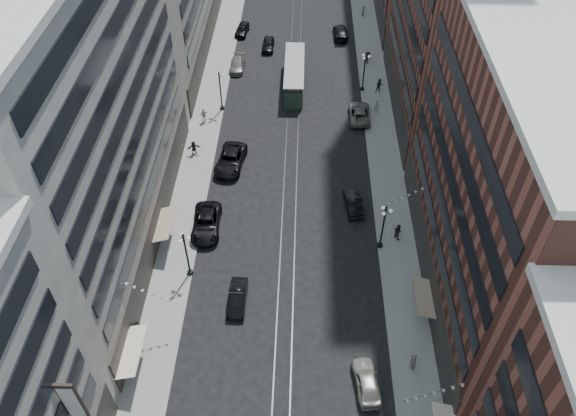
# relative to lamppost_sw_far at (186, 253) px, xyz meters

# --- Properties ---
(ground) EXTENTS (220.00, 220.00, 0.00)m
(ground) POSITION_rel_lamppost_sw_far_xyz_m (9.20, 32.00, -3.10)
(ground) COLOR black
(ground) RESTS_ON ground
(sidewalk_west) EXTENTS (4.00, 180.00, 0.15)m
(sidewalk_west) POSITION_rel_lamppost_sw_far_xyz_m (-1.80, 42.00, -3.02)
(sidewalk_west) COLOR gray
(sidewalk_west) RESTS_ON ground
(sidewalk_east) EXTENTS (4.00, 180.00, 0.15)m
(sidewalk_east) POSITION_rel_lamppost_sw_far_xyz_m (20.20, 42.00, -3.02)
(sidewalk_east) COLOR gray
(sidewalk_east) RESTS_ON ground
(rail_west) EXTENTS (0.12, 180.00, 0.02)m
(rail_west) POSITION_rel_lamppost_sw_far_xyz_m (8.50, 42.00, -3.09)
(rail_west) COLOR #2D2D33
(rail_west) RESTS_ON ground
(rail_east) EXTENTS (0.12, 180.00, 0.02)m
(rail_east) POSITION_rel_lamppost_sw_far_xyz_m (9.90, 42.00, -3.09)
(rail_east) COLOR #2D2D33
(rail_east) RESTS_ON ground
(building_west_mid) EXTENTS (8.00, 36.00, 28.00)m
(building_west_mid) POSITION_rel_lamppost_sw_far_xyz_m (-7.80, 5.00, 10.90)
(building_west_mid) COLOR #AAA697
(building_west_mid) RESTS_ON ground
(building_east_mid) EXTENTS (8.00, 30.00, 24.00)m
(building_east_mid) POSITION_rel_lamppost_sw_far_xyz_m (26.20, -0.00, 8.90)
(building_east_mid) COLOR brown
(building_east_mid) RESTS_ON ground
(lamppost_sw_far) EXTENTS (1.03, 1.14, 5.52)m
(lamppost_sw_far) POSITION_rel_lamppost_sw_far_xyz_m (0.00, 0.00, 0.00)
(lamppost_sw_far) COLOR black
(lamppost_sw_far) RESTS_ON sidewalk_west
(lamppost_sw_mid) EXTENTS (1.03, 1.14, 5.52)m
(lamppost_sw_mid) POSITION_rel_lamppost_sw_far_xyz_m (0.00, 27.00, 0.00)
(lamppost_sw_mid) COLOR black
(lamppost_sw_mid) RESTS_ON sidewalk_west
(lamppost_se_far) EXTENTS (1.03, 1.14, 5.52)m
(lamppost_se_far) POSITION_rel_lamppost_sw_far_xyz_m (18.40, 4.00, 0.00)
(lamppost_se_far) COLOR black
(lamppost_se_far) RESTS_ON sidewalk_east
(lamppost_se_mid) EXTENTS (1.03, 1.14, 5.52)m
(lamppost_se_mid) POSITION_rel_lamppost_sw_far_xyz_m (18.40, 32.00, 0.00)
(lamppost_se_mid) COLOR black
(lamppost_se_mid) RESTS_ON sidewalk_east
(streetcar) EXTENTS (2.59, 11.69, 3.23)m
(streetcar) POSITION_rel_lamppost_sw_far_xyz_m (9.20, 33.04, -1.60)
(streetcar) COLOR #273E2C
(streetcar) RESTS_ON ground
(car_2) EXTENTS (2.95, 6.07, 1.66)m
(car_2) POSITION_rel_lamppost_sw_far_xyz_m (0.80, 5.96, -2.27)
(car_2) COLOR black
(car_2) RESTS_ON ground
(car_4) EXTENTS (2.42, 4.76, 1.55)m
(car_4) POSITION_rel_lamppost_sw_far_xyz_m (16.00, -11.06, -2.32)
(car_4) COLOR gray
(car_4) RESTS_ON ground
(car_5) EXTENTS (1.58, 4.38, 1.44)m
(car_5) POSITION_rel_lamppost_sw_far_xyz_m (4.87, -3.14, -2.38)
(car_5) COLOR black
(car_5) RESTS_ON ground
(pedestrian_2) EXTENTS (0.98, 0.67, 1.86)m
(pedestrian_2) POSITION_rel_lamppost_sw_far_xyz_m (-3.30, -6.91, -2.02)
(pedestrian_2) COLOR black
(pedestrian_2) RESTS_ON sidewalk_west
(pedestrian_4) EXTENTS (0.61, 1.17, 1.93)m
(pedestrian_4) POSITION_rel_lamppost_sw_far_xyz_m (19.91, -9.37, -1.98)
(pedestrian_4) COLOR #ABA58D
(pedestrian_4) RESTS_ON sidewalk_east
(car_7) EXTENTS (3.67, 6.56, 1.73)m
(car_7) POSITION_rel_lamppost_sw_far_xyz_m (2.26, 15.96, -2.23)
(car_7) COLOR black
(car_7) RESTS_ON ground
(car_8) EXTENTS (1.99, 4.76, 1.38)m
(car_8) POSITION_rel_lamppost_sw_far_xyz_m (1.01, 37.01, -2.41)
(car_8) COLOR #68655C
(car_8) RESTS_ON ground
(car_9) EXTENTS (2.26, 4.44, 1.45)m
(car_9) POSITION_rel_lamppost_sw_far_xyz_m (0.80, 47.33, -2.37)
(car_9) COLOR black
(car_9) RESTS_ON ground
(car_10) EXTENTS (2.14, 4.62, 1.47)m
(car_10) POSITION_rel_lamppost_sw_far_xyz_m (16.00, 9.53, -2.36)
(car_10) COLOR black
(car_10) RESTS_ON ground
(car_11) EXTENTS (2.67, 5.59, 1.54)m
(car_11) POSITION_rel_lamppost_sw_far_xyz_m (17.60, 25.72, -2.33)
(car_11) COLOR slate
(car_11) RESTS_ON ground
(car_12) EXTENTS (2.29, 5.26, 1.50)m
(car_12) POSITION_rel_lamppost_sw_far_xyz_m (16.00, 46.87, -2.34)
(car_12) COLOR black
(car_12) RESTS_ON ground
(car_13) EXTENTS (1.82, 4.29, 1.45)m
(car_13) POSITION_rel_lamppost_sw_far_xyz_m (5.09, 42.80, -2.37)
(car_13) COLOR black
(car_13) RESTS_ON ground
(pedestrian_5) EXTENTS (1.63, 0.89, 1.69)m
(pedestrian_5) POSITION_rel_lamppost_sw_far_xyz_m (-2.25, 17.91, -2.10)
(pedestrian_5) COLOR black
(pedestrian_5) RESTS_ON sidewalk_west
(pedestrian_6) EXTENTS (1.18, 0.86, 1.84)m
(pedestrian_6) POSITION_rel_lamppost_sw_far_xyz_m (-1.92, 24.27, -2.03)
(pedestrian_6) COLOR #BBAB9B
(pedestrian_6) RESTS_ON sidewalk_west
(pedestrian_7) EXTENTS (0.92, 1.01, 1.84)m
(pedestrian_7) POSITION_rel_lamppost_sw_far_xyz_m (20.20, 5.20, -2.03)
(pedestrian_7) COLOR black
(pedestrian_7) RESTS_ON sidewalk_east
(pedestrian_8) EXTENTS (0.80, 0.67, 1.89)m
(pedestrian_8) POSITION_rel_lamppost_sw_far_xyz_m (19.79, 27.03, -2.00)
(pedestrian_8) COLOR #BDB69D
(pedestrian_8) RESTS_ON sidewalk_east
(pedestrian_9) EXTENTS (1.25, 0.82, 1.79)m
(pedestrian_9) POSITION_rel_lamppost_sw_far_xyz_m (19.55, 38.88, -2.05)
(pedestrian_9) COLOR black
(pedestrian_9) RESTS_ON sidewalk_east
(pedestrian_extra_0) EXTENTS (1.05, 0.75, 1.95)m
(pedestrian_extra_0) POSITION_rel_lamppost_sw_far_xyz_m (20.60, 31.55, -1.97)
(pedestrian_extra_0) COLOR black
(pedestrian_extra_0) RESTS_ON sidewalk_east
(pedestrian_extra_1) EXTENTS (0.84, 0.98, 1.76)m
(pedestrian_extra_1) POSITION_rel_lamppost_sw_far_xyz_m (19.99, 53.59, -2.07)
(pedestrian_extra_1) COLOR beige
(pedestrian_extra_1) RESTS_ON sidewalk_east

